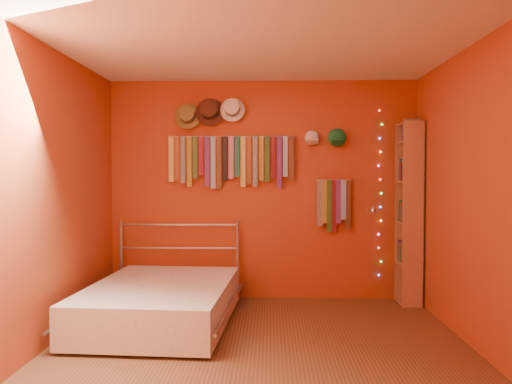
# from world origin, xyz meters

# --- Properties ---
(ground) EXTENTS (3.50, 3.50, 0.00)m
(ground) POSITION_xyz_m (0.00, 0.00, 0.00)
(ground) COLOR brown
(ground) RESTS_ON ground
(back_wall) EXTENTS (3.50, 0.02, 2.50)m
(back_wall) POSITION_xyz_m (0.00, 1.75, 1.25)
(back_wall) COLOR #AF361C
(back_wall) RESTS_ON ground
(right_wall) EXTENTS (0.02, 3.50, 2.50)m
(right_wall) POSITION_xyz_m (1.75, 0.00, 1.25)
(right_wall) COLOR #AF361C
(right_wall) RESTS_ON ground
(left_wall) EXTENTS (0.02, 3.50, 2.50)m
(left_wall) POSITION_xyz_m (-1.75, 0.00, 1.25)
(left_wall) COLOR #AF361C
(left_wall) RESTS_ON ground
(ceiling) EXTENTS (3.50, 3.50, 0.02)m
(ceiling) POSITION_xyz_m (0.00, 0.00, 2.50)
(ceiling) COLOR white
(ceiling) RESTS_ON back_wall
(tie_rack) EXTENTS (1.45, 0.03, 0.60)m
(tie_rack) POSITION_xyz_m (-0.36, 1.68, 1.61)
(tie_rack) COLOR #A9A9AE
(tie_rack) RESTS_ON back_wall
(small_tie_rack) EXTENTS (0.40, 0.03, 0.60)m
(small_tie_rack) POSITION_xyz_m (0.81, 1.69, 1.11)
(small_tie_rack) COLOR #A9A9AE
(small_tie_rack) RESTS_ON back_wall
(fedora_olive) EXTENTS (0.30, 0.16, 0.30)m
(fedora_olive) POSITION_xyz_m (-0.85, 1.65, 2.10)
(fedora_olive) COLOR olive
(fedora_olive) RESTS_ON back_wall
(fedora_brown) EXTENTS (0.32, 0.18, 0.32)m
(fedora_brown) POSITION_xyz_m (-0.60, 1.65, 2.15)
(fedora_brown) COLOR #422017
(fedora_brown) RESTS_ON back_wall
(fedora_white) EXTENTS (0.28, 0.15, 0.27)m
(fedora_white) POSITION_xyz_m (-0.34, 1.66, 2.17)
(fedora_white) COLOR white
(fedora_white) RESTS_ON back_wall
(cap_white) EXTENTS (0.17, 0.22, 0.17)m
(cap_white) POSITION_xyz_m (0.56, 1.70, 1.84)
(cap_white) COLOR silver
(cap_white) RESTS_ON back_wall
(cap_green) EXTENTS (0.19, 0.24, 0.19)m
(cap_green) POSITION_xyz_m (0.84, 1.70, 1.85)
(cap_green) COLOR #176B31
(cap_green) RESTS_ON back_wall
(fairy_lights) EXTENTS (0.06, 0.02, 1.89)m
(fairy_lights) POSITION_xyz_m (1.33, 1.71, 1.22)
(fairy_lights) COLOR #FF3333
(fairy_lights) RESTS_ON back_wall
(reading_lamp) EXTENTS (0.07, 0.30, 0.09)m
(reading_lamp) POSITION_xyz_m (1.21, 1.52, 1.03)
(reading_lamp) COLOR #A9A9AE
(reading_lamp) RESTS_ON back_wall
(bookshelf) EXTENTS (0.25, 0.34, 2.00)m
(bookshelf) POSITION_xyz_m (1.66, 1.53, 1.02)
(bookshelf) COLOR #9F6747
(bookshelf) RESTS_ON ground
(bed) EXTENTS (1.47, 1.91, 0.90)m
(bed) POSITION_xyz_m (-0.95, 0.70, 0.21)
(bed) COLOR #A9A9AE
(bed) RESTS_ON ground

